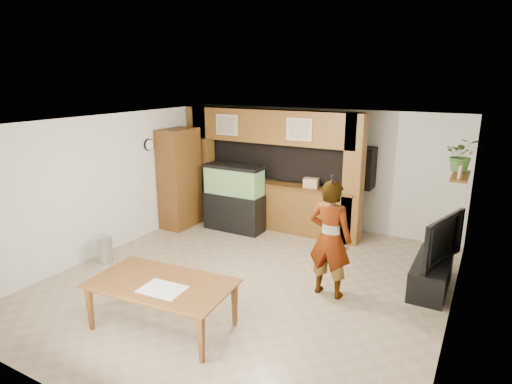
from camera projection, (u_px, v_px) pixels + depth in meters
The scene contains 20 objects.
floor at pixel (249, 280), 7.08m from camera, with size 6.50×6.50×0.00m, color #9F876E.
ceiling at pixel (249, 122), 6.40m from camera, with size 6.50×6.50×0.00m, color white.
wall_back at pixel (322, 168), 9.48m from camera, with size 6.00×6.00×0.00m, color beige.
wall_left at pixel (113, 183), 8.15m from camera, with size 6.50×6.50×0.00m, color beige.
wall_right at pixel (457, 239), 5.33m from camera, with size 6.50×6.50×0.00m, color beige.
partition at pixel (272, 168), 9.41m from camera, with size 4.20×0.99×2.60m.
wall_clock at pixel (149, 145), 8.82m from camera, with size 0.05×0.25×0.25m.
wall_shelf at pixel (461, 176), 6.94m from camera, with size 0.25×0.90×0.04m, color brown.
pantry_cabinet at pixel (180, 178), 9.42m from camera, with size 0.55×0.89×2.18m, color brown.
trash_can at pixel (104, 249), 7.71m from camera, with size 0.27×0.27×0.50m, color #B2B2B7.
aquarium at pixel (234, 199), 9.24m from camera, with size 1.31×0.49×1.45m.
tv_stand at pixel (431, 274), 6.78m from camera, with size 0.52×1.41×0.47m, color black.
television at pixel (435, 238), 6.62m from camera, with size 1.30×0.17×0.75m, color black.
photo_frame at pixel (460, 172), 6.65m from camera, with size 0.03×0.15×0.20m, color tan.
potted_plant at pixel (462, 155), 7.07m from camera, with size 0.51×0.44×0.57m, color #396126.
person at pixel (330, 239), 6.40m from camera, with size 0.66×0.44×1.82m, color #907E4F.
microphone at pixel (333, 180), 5.99m from camera, with size 0.03×0.03×0.15m, color black.
dining_table at pixel (161, 306), 5.63m from camera, with size 1.88×1.05×0.66m, color brown.
newspaper_a at pixel (162, 289), 5.39m from camera, with size 0.56×0.40×0.01m, color silver.
counter_box at pixel (311, 183), 8.82m from camera, with size 0.30×0.20×0.20m, color #A18357.
Camera 1 is at (3.24, -5.58, 3.26)m, focal length 30.00 mm.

